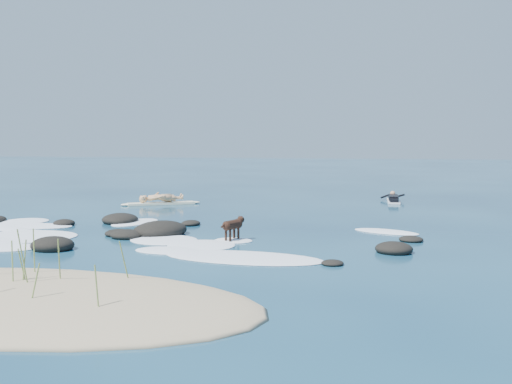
# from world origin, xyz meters

# --- Properties ---
(ground) EXTENTS (160.00, 160.00, 0.00)m
(ground) POSITION_xyz_m (0.00, 0.00, 0.00)
(ground) COLOR #0A2642
(ground) RESTS_ON ground
(sand_dune) EXTENTS (9.00, 4.40, 0.60)m
(sand_dune) POSITION_xyz_m (0.00, -8.20, 0.00)
(sand_dune) COLOR #9E8966
(sand_dune) RESTS_ON ground
(dune_grass) EXTENTS (3.78, 1.97, 1.13)m
(dune_grass) POSITION_xyz_m (-0.07, -7.86, 0.58)
(dune_grass) COLOR olive
(dune_grass) RESTS_ON ground
(reef_rocks) EXTENTS (14.70, 6.78, 0.55)m
(reef_rocks) POSITION_xyz_m (-1.35, -1.20, 0.10)
(reef_rocks) COLOR black
(reef_rocks) RESTS_ON ground
(breaking_foam) EXTENTS (15.11, 7.11, 0.12)m
(breaking_foam) POSITION_xyz_m (-2.14, -1.81, 0.01)
(breaking_foam) COLOR white
(breaking_foam) RESTS_ON ground
(standing_surfer_rig) EXTENTS (3.16, 2.12, 2.00)m
(standing_surfer_rig) POSITION_xyz_m (-3.56, 6.78, 0.79)
(standing_surfer_rig) COLOR #FCF5C9
(standing_surfer_rig) RESTS_ON ground
(paddling_surfer_rig) EXTENTS (1.14, 2.54, 0.44)m
(paddling_surfer_rig) POSITION_xyz_m (6.44, 10.27, 0.15)
(paddling_surfer_rig) COLOR white
(paddling_surfer_rig) RESTS_ON ground
(dog) EXTENTS (0.53, 1.07, 0.70)m
(dog) POSITION_xyz_m (2.07, -1.51, 0.47)
(dog) COLOR black
(dog) RESTS_ON ground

